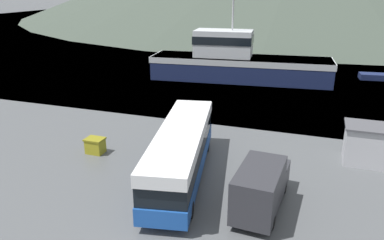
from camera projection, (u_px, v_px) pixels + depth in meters
name	position (u px, v px, depth m)	size (l,w,h in m)	color
water_surface	(307.00, 17.00, 137.77)	(240.00, 240.00, 0.00)	slate
tour_bus	(181.00, 151.00, 22.34)	(4.71, 11.97, 3.16)	#194799
delivery_van	(261.00, 186.00, 19.29)	(2.36, 5.88, 2.61)	#2D2D33
fishing_boat	(237.00, 62.00, 45.78)	(22.14, 7.35, 12.42)	#19234C
storage_bin	(95.00, 145.00, 26.11)	(1.30, 1.01, 1.09)	olive
dock_kiosk	(366.00, 144.00, 24.43)	(2.90, 2.40, 2.62)	#B2B2B7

